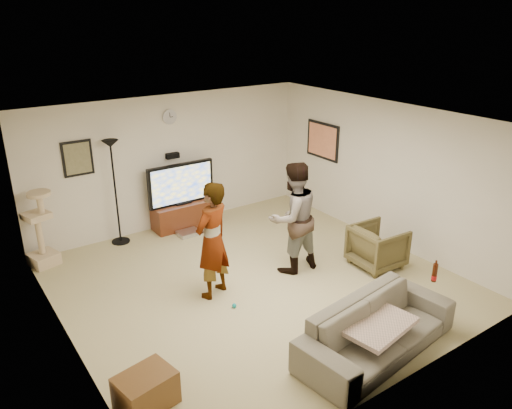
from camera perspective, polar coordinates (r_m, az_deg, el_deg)
floor at (r=7.74m, az=-0.12°, el=-8.88°), size 5.50×5.50×0.02m
ceiling at (r=6.82m, az=-0.13°, el=9.70°), size 5.50×5.50×0.02m
wall_back at (r=9.46m, az=-9.68°, el=4.87°), size 5.50×0.04×2.50m
wall_front at (r=5.39m, az=16.98°, el=-9.07°), size 5.50×0.04×2.50m
wall_left at (r=6.19m, az=-21.65°, el=-5.54°), size 0.04×5.50×2.50m
wall_right at (r=8.95m, az=14.54°, el=3.53°), size 0.04×5.50×2.50m
wall_clock at (r=9.23m, az=-9.93°, el=9.89°), size 0.26×0.04×0.26m
wall_speaker at (r=9.37m, az=-9.57°, el=5.55°), size 0.25×0.10×0.10m
picture_back at (r=8.80m, az=-19.81°, el=5.01°), size 0.42×0.03×0.52m
picture_right at (r=9.94m, az=7.66°, el=7.29°), size 0.03×0.78×0.62m
tv_stand at (r=9.60m, az=-8.40°, el=-1.18°), size 1.16×0.45×0.48m
console_box at (r=9.32m, az=-7.76°, el=-3.25°), size 0.40×0.30×0.07m
tv at (r=9.38m, az=-8.60°, el=2.37°), size 1.31×0.08×0.78m
tv_screen at (r=9.34m, az=-8.48°, el=2.30°), size 1.21×0.01×0.69m
floor_lamp at (r=8.95m, az=-15.83°, el=1.27°), size 0.32×0.32×1.87m
cat_tree at (r=8.67m, az=-23.71°, el=-2.59°), size 0.50×0.50×1.27m
person_left at (r=7.05m, az=-5.05°, el=-4.14°), size 0.74×0.63×1.73m
person_right at (r=7.72m, az=4.28°, el=-1.52°), size 0.88×0.70×1.79m
sofa at (r=6.33m, az=13.76°, el=-13.69°), size 2.28×1.12×0.64m
throw_blanket at (r=6.22m, az=13.40°, el=-13.09°), size 1.00×0.84×0.06m
beer_bottle at (r=6.81m, az=19.85°, el=-7.38°), size 0.06×0.06×0.25m
armchair at (r=8.26m, az=13.78°, el=-4.69°), size 0.80×0.78×0.69m
side_table at (r=5.66m, az=-12.54°, el=-20.12°), size 0.65×0.54×0.39m
toy_ball at (r=7.11m, az=-2.52°, el=-11.53°), size 0.06×0.06×0.06m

